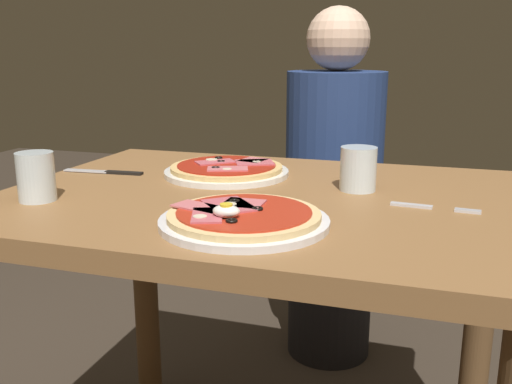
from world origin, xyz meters
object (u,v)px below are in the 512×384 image
pizza_foreground (243,218)px  diner_person (333,199)px  dining_table (262,259)px  pizza_across_left (227,170)px  knife (109,172)px  water_glass_far (36,180)px  fork (427,207)px  water_glass_near (358,172)px

pizza_foreground → diner_person: (-0.02, 1.00, -0.22)m
dining_table → diner_person: (0.01, 0.78, -0.07)m
pizza_across_left → knife: pizza_across_left is taller
pizza_across_left → diner_person: diner_person is taller
dining_table → water_glass_far: (-0.39, -0.18, 0.18)m
fork → knife: knife is taller
water_glass_far → fork: (0.71, 0.17, -0.04)m
pizza_across_left → dining_table: bearing=-47.3°
pizza_foreground → knife: (-0.43, 0.29, -0.01)m
water_glass_near → knife: bearing=-178.8°
water_glass_far → diner_person: diner_person is taller
pizza_foreground → pizza_across_left: (-0.16, 0.35, -0.00)m
dining_table → diner_person: diner_person is taller
fork → diner_person: size_ratio=0.13×
water_glass_far → fork: size_ratio=0.59×
water_glass_far → diner_person: bearing=67.4°
pizza_across_left → water_glass_far: 0.42m
dining_table → fork: fork is taller
pizza_across_left → water_glass_near: size_ratio=3.18×
dining_table → pizza_across_left: pizza_across_left is taller
pizza_foreground → fork: bearing=34.9°
pizza_across_left → fork: 0.47m
water_glass_far → diner_person: (0.40, 0.96, -0.25)m
water_glass_far → diner_person: size_ratio=0.08×
water_glass_near → diner_person: bearing=103.6°
pizza_foreground → knife: 0.52m
water_glass_near → pizza_foreground: bearing=-116.1°
pizza_across_left → knife: 0.28m
diner_person → dining_table: bearing=89.4°
pizza_foreground → water_glass_near: water_glass_near is taller
water_glass_far → fork: 0.73m
pizza_foreground → water_glass_near: (0.15, 0.30, 0.03)m
dining_table → knife: 0.43m
diner_person → pizza_across_left: bearing=78.1°
pizza_foreground → knife: size_ratio=1.43×
knife → fork: bearing=-7.0°
dining_table → water_glass_far: size_ratio=11.12×
pizza_foreground → fork: size_ratio=1.77×
water_glass_near → water_glass_far: water_glass_far is taller
knife → diner_person: bearing=60.3°
pizza_across_left → water_glass_far: size_ratio=3.05×
diner_person → fork: bearing=111.2°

